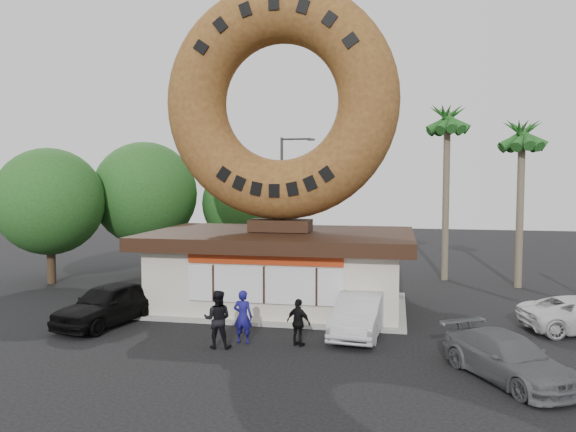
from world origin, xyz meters
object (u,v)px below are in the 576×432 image
(person_right, at_px, (299,323))
(car_silver, at_px, (360,314))
(person_center, at_px, (217,319))
(car_grey, at_px, (508,358))
(person_left, at_px, (243,317))
(donut_shop, at_px, (281,267))
(street_lamp, at_px, (284,196))
(giant_donut, at_px, (280,102))
(car_black, at_px, (108,304))

(person_right, distance_m, car_silver, 2.62)
(person_center, xyz_separation_m, car_grey, (8.81, -1.29, -0.33))
(person_left, relative_size, person_center, 0.95)
(donut_shop, xyz_separation_m, person_left, (-0.18, -5.40, -0.86))
(donut_shop, relative_size, person_right, 7.08)
(car_silver, bearing_deg, street_lamp, 117.72)
(person_left, height_order, person_right, person_left)
(giant_donut, bearing_deg, person_right, -72.23)
(car_black, bearing_deg, person_center, -8.60)
(person_left, xyz_separation_m, car_black, (-5.71, 1.36, -0.12))
(donut_shop, height_order, car_black, donut_shop)
(giant_donut, xyz_separation_m, person_center, (-0.86, -6.08, -7.82))
(car_silver, bearing_deg, giant_donut, 141.14)
(car_grey, bearing_deg, donut_shop, 106.97)
(person_center, bearing_deg, street_lamp, -92.89)
(giant_donut, height_order, car_silver, giant_donut)
(person_center, bearing_deg, car_silver, -157.29)
(donut_shop, height_order, street_lamp, street_lamp)
(giant_donut, xyz_separation_m, person_right, (1.72, -5.38, -7.99))
(car_black, bearing_deg, car_silver, 16.21)
(donut_shop, distance_m, car_black, 7.21)
(donut_shop, distance_m, person_center, 6.18)
(donut_shop, height_order, person_center, donut_shop)
(person_right, relative_size, car_silver, 0.36)
(street_lamp, xyz_separation_m, person_center, (0.99, -16.08, -3.53))
(giant_donut, relative_size, person_center, 5.21)
(donut_shop, bearing_deg, car_black, -145.65)
(person_right, relative_size, car_grey, 0.36)
(street_lamp, relative_size, car_grey, 1.84)
(giant_donut, xyz_separation_m, person_left, (-0.18, -5.41, -7.87))
(person_left, bearing_deg, person_center, 47.63)
(giant_donut, height_order, person_center, giant_donut)
(car_silver, bearing_deg, person_right, -130.88)
(street_lamp, height_order, car_grey, street_lamp)
(person_right, bearing_deg, street_lamp, -51.91)
(person_center, distance_m, car_grey, 8.91)
(giant_donut, height_order, person_left, giant_donut)
(donut_shop, relative_size, person_left, 6.17)
(giant_donut, height_order, car_black, giant_donut)
(donut_shop, height_order, person_left, donut_shop)
(car_silver, height_order, car_grey, car_silver)
(donut_shop, distance_m, giant_donut, 7.01)
(donut_shop, xyz_separation_m, street_lamp, (-1.86, 10.02, 2.72))
(car_silver, xyz_separation_m, car_grey, (4.32, -3.79, -0.10))
(donut_shop, height_order, car_silver, donut_shop)
(car_black, bearing_deg, car_grey, -0.10)
(giant_donut, bearing_deg, person_left, -91.95)
(car_black, xyz_separation_m, car_grey, (13.84, -3.32, -0.16))
(car_silver, bearing_deg, person_center, -145.15)
(car_grey, bearing_deg, person_right, 132.02)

